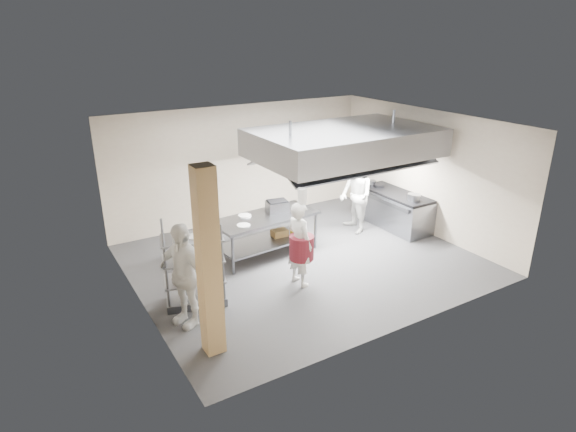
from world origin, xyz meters
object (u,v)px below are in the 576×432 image
stockpot (412,197)px  chef_line (356,196)px  griddle (277,206)px  cooking_range (395,211)px  island (266,235)px  chef_plating (183,275)px  chef_head (299,244)px  pass_rack (194,263)px

stockpot → chef_line: bearing=138.6°
griddle → cooking_range: bearing=3.7°
island → stockpot: size_ratio=10.24×
island → chef_plating: 3.04m
chef_head → chef_line: size_ratio=0.92×
chef_head → pass_rack: bearing=71.6°
island → pass_rack: 2.42m
island → chef_plating: chef_plating is taller
cooking_range → chef_head: 3.94m
griddle → island: bearing=-150.6°
island → stockpot: 3.67m
pass_rack → cooking_range: pass_rack is taller
pass_rack → chef_head: size_ratio=0.94×
chef_head → chef_plating: bearing=86.2°
island → pass_rack: bearing=-156.4°
pass_rack → griddle: bearing=42.8°
pass_rack → chef_line: (4.63, 1.19, 0.12)m
island → pass_rack: (-2.10, -1.16, 0.35)m
cooking_range → island: bearing=176.2°
chef_line → griddle: (-2.15, 0.09, 0.10)m
pass_rack → chef_plating: (-0.38, -0.55, 0.11)m
stockpot → chef_head: bearing=-169.5°
island → chef_line: size_ratio=1.25×
pass_rack → griddle: (2.47, 1.29, 0.22)m
chef_plating → stockpot: size_ratio=8.08×
chef_head → griddle: (0.46, 1.66, 0.17)m
cooking_range → griddle: griddle is taller
island → chef_line: 2.57m
island → chef_head: size_ratio=1.36×
pass_rack → chef_line: size_ratio=0.87×
pass_rack → chef_head: 2.05m
griddle → stockpot: bearing=-7.1°
pass_rack → cooking_range: 5.79m
griddle → chef_head: bearing=-95.4°
chef_line → chef_plating: chef_line is taller
chef_line → griddle: chef_line is taller
chef_head → griddle: 1.73m
chef_head → stockpot: 3.69m
chef_head → griddle: chef_head is taller
pass_rack → island: bearing=44.1°
island → cooking_range: size_ratio=1.17×
chef_line → stockpot: chef_line is taller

